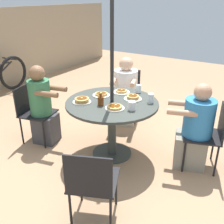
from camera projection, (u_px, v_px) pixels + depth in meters
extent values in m
plane|color=tan|center=(112.00, 153.00, 3.60)|extent=(12.00, 12.00, 0.00)
cylinder|color=#383D38|center=(112.00, 153.00, 3.59)|extent=(0.53, 0.53, 0.01)
cylinder|color=#383D38|center=(112.00, 130.00, 3.45)|extent=(0.11, 0.11, 0.73)
cylinder|color=#383D38|center=(112.00, 103.00, 3.29)|extent=(1.17, 1.17, 0.03)
cylinder|color=black|center=(112.00, 83.00, 3.18)|extent=(0.04, 0.04, 2.01)
cylinder|color=black|center=(184.00, 157.00, 3.14)|extent=(0.02, 0.02, 0.42)
cylinder|color=black|center=(184.00, 142.00, 3.46)|extent=(0.02, 0.02, 0.42)
cylinder|color=black|center=(216.00, 161.00, 3.06)|extent=(0.02, 0.02, 0.42)
cylinder|color=black|center=(213.00, 145.00, 3.38)|extent=(0.02, 0.02, 0.42)
cube|color=black|center=(202.00, 135.00, 3.17)|extent=(0.54, 0.54, 0.02)
cube|color=black|center=(223.00, 122.00, 3.04)|extent=(0.39, 0.15, 0.38)
cube|color=gray|center=(190.00, 150.00, 3.28)|extent=(0.44, 0.46, 0.42)
cylinder|color=teal|center=(199.00, 118.00, 3.09)|extent=(0.36, 0.36, 0.47)
sphere|color=tan|center=(203.00, 92.00, 2.95)|extent=(0.20, 0.20, 0.20)
cylinder|color=tan|center=(182.00, 113.00, 2.96)|extent=(0.17, 0.34, 0.07)
cylinder|color=tan|center=(182.00, 103.00, 3.22)|extent=(0.17, 0.34, 0.07)
cylinder|color=black|center=(135.00, 113.00, 4.31)|extent=(0.02, 0.02, 0.42)
cylinder|color=black|center=(113.00, 111.00, 4.38)|extent=(0.02, 0.02, 0.42)
cylinder|color=black|center=(138.00, 104.00, 4.63)|extent=(0.02, 0.02, 0.42)
cylinder|color=black|center=(117.00, 103.00, 4.70)|extent=(0.02, 0.02, 0.42)
cube|color=black|center=(126.00, 95.00, 4.41)|extent=(0.55, 0.55, 0.02)
cube|color=black|center=(128.00, 80.00, 4.52)|extent=(0.16, 0.39, 0.38)
cube|color=beige|center=(125.00, 110.00, 4.40)|extent=(0.50, 0.48, 0.42)
cylinder|color=white|center=(126.00, 84.00, 4.27)|extent=(0.38, 0.38, 0.46)
sphere|color=#DBA884|center=(126.00, 64.00, 4.13)|extent=(0.22, 0.22, 0.22)
cylinder|color=#DBA884|center=(134.00, 82.00, 4.01)|extent=(0.34, 0.18, 0.07)
cylinder|color=#DBA884|center=(114.00, 81.00, 4.07)|extent=(0.34, 0.18, 0.07)
cylinder|color=black|center=(57.00, 124.00, 3.94)|extent=(0.02, 0.02, 0.42)
cylinder|color=black|center=(44.00, 135.00, 3.63)|extent=(0.02, 0.02, 0.42)
cylinder|color=black|center=(36.00, 120.00, 4.05)|extent=(0.02, 0.02, 0.42)
cylinder|color=black|center=(22.00, 131.00, 3.74)|extent=(0.02, 0.02, 0.42)
cube|color=black|center=(38.00, 113.00, 3.75)|extent=(0.52, 0.52, 0.02)
cube|color=black|center=(24.00, 99.00, 3.73)|extent=(0.40, 0.11, 0.38)
cube|color=#3D3D42|center=(46.00, 128.00, 3.81)|extent=(0.35, 0.37, 0.42)
cylinder|color=#38754C|center=(40.00, 98.00, 3.63)|extent=(0.30, 0.30, 0.51)
sphere|color=brown|center=(37.00, 73.00, 3.49)|extent=(0.21, 0.21, 0.21)
cylinder|color=brown|center=(56.00, 88.00, 3.63)|extent=(0.14, 0.33, 0.07)
cylinder|color=brown|center=(46.00, 94.00, 3.42)|extent=(0.14, 0.33, 0.07)
cylinder|color=black|center=(81.00, 184.00, 2.69)|extent=(0.02, 0.02, 0.42)
cylinder|color=black|center=(116.00, 188.00, 2.64)|extent=(0.02, 0.02, 0.42)
cylinder|color=black|center=(71.00, 211.00, 2.36)|extent=(0.02, 0.02, 0.42)
cylinder|color=black|center=(111.00, 215.00, 2.31)|extent=(0.02, 0.02, 0.42)
cube|color=black|center=(94.00, 180.00, 2.41)|extent=(0.57, 0.57, 0.02)
cube|color=black|center=(88.00, 176.00, 2.14)|extent=(0.18, 0.38, 0.38)
cylinder|color=silver|center=(121.00, 92.00, 3.59)|extent=(0.23, 0.23, 0.01)
cylinder|color=tan|center=(121.00, 91.00, 3.58)|extent=(0.16, 0.16, 0.01)
cylinder|color=tan|center=(121.00, 91.00, 3.57)|extent=(0.15, 0.15, 0.01)
ellipsoid|color=brown|center=(121.00, 90.00, 3.57)|extent=(0.12, 0.11, 0.00)
cube|color=#F4E084|center=(122.00, 90.00, 3.57)|extent=(0.02, 0.02, 0.01)
cylinder|color=silver|center=(82.00, 102.00, 3.26)|extent=(0.23, 0.23, 0.01)
cylinder|color=tan|center=(82.00, 101.00, 3.26)|extent=(0.17, 0.17, 0.01)
cylinder|color=tan|center=(82.00, 100.00, 3.26)|extent=(0.17, 0.17, 0.01)
cylinder|color=tan|center=(82.00, 99.00, 3.25)|extent=(0.17, 0.17, 0.01)
cylinder|color=tan|center=(82.00, 99.00, 3.24)|extent=(0.18, 0.18, 0.01)
ellipsoid|color=brown|center=(82.00, 98.00, 3.24)|extent=(0.14, 0.13, 0.00)
cube|color=#F4E084|center=(82.00, 98.00, 3.23)|extent=(0.03, 0.03, 0.01)
cylinder|color=silver|center=(101.00, 95.00, 3.48)|extent=(0.23, 0.23, 0.01)
cylinder|color=tan|center=(101.00, 94.00, 3.47)|extent=(0.16, 0.16, 0.01)
cylinder|color=tan|center=(101.00, 93.00, 3.47)|extent=(0.16, 0.16, 0.01)
ellipsoid|color=brown|center=(101.00, 93.00, 3.47)|extent=(0.13, 0.12, 0.00)
cube|color=#F4E084|center=(101.00, 93.00, 3.46)|extent=(0.02, 0.02, 0.01)
cylinder|color=silver|center=(115.00, 108.00, 3.09)|extent=(0.23, 0.23, 0.01)
cylinder|color=tan|center=(115.00, 107.00, 3.08)|extent=(0.18, 0.18, 0.01)
cylinder|color=tan|center=(115.00, 106.00, 3.07)|extent=(0.18, 0.18, 0.01)
ellipsoid|color=brown|center=(115.00, 106.00, 3.07)|extent=(0.14, 0.13, 0.00)
cube|color=#F4E084|center=(116.00, 105.00, 3.07)|extent=(0.02, 0.02, 0.01)
cylinder|color=silver|center=(133.00, 99.00, 3.36)|extent=(0.23, 0.23, 0.01)
cylinder|color=tan|center=(133.00, 98.00, 3.36)|extent=(0.16, 0.16, 0.01)
cylinder|color=tan|center=(133.00, 97.00, 3.36)|extent=(0.16, 0.16, 0.01)
cylinder|color=tan|center=(133.00, 97.00, 3.35)|extent=(0.15, 0.15, 0.01)
cylinder|color=tan|center=(133.00, 96.00, 3.34)|extent=(0.16, 0.16, 0.01)
ellipsoid|color=brown|center=(133.00, 95.00, 3.34)|extent=(0.12, 0.11, 0.00)
cube|color=#F4E084|center=(133.00, 95.00, 3.35)|extent=(0.02, 0.02, 0.01)
cylinder|color=#602D0F|center=(101.00, 101.00, 3.16)|extent=(0.07, 0.07, 0.11)
cylinder|color=#602D0F|center=(101.00, 95.00, 3.13)|extent=(0.03, 0.03, 0.05)
torus|color=#602D0F|center=(102.00, 99.00, 3.18)|extent=(0.05, 0.01, 0.05)
cylinder|color=white|center=(132.00, 106.00, 3.03)|extent=(0.09, 0.09, 0.10)
cylinder|color=white|center=(132.00, 102.00, 3.01)|extent=(0.09, 0.09, 0.01)
cylinder|color=silver|center=(151.00, 98.00, 3.23)|extent=(0.07, 0.07, 0.12)
cylinder|color=silver|center=(139.00, 89.00, 3.58)|extent=(0.07, 0.07, 0.11)
torus|color=black|center=(13.00, 73.00, 5.88)|extent=(0.76, 0.12, 0.75)
cylinder|color=#232326|center=(3.00, 70.00, 5.63)|extent=(0.51, 0.07, 0.29)
cylinder|color=#232326|center=(9.00, 59.00, 5.71)|extent=(0.06, 0.44, 0.03)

